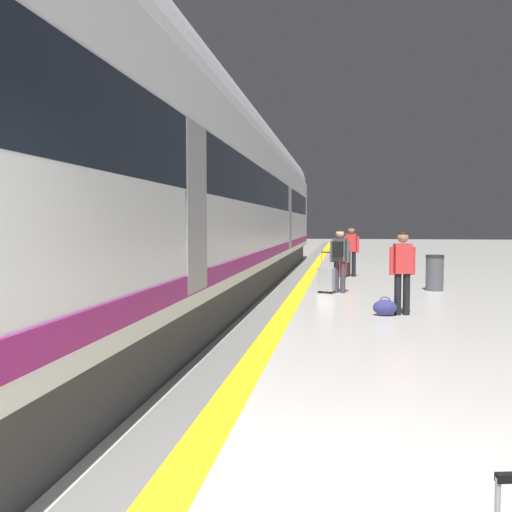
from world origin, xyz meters
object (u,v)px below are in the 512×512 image
at_px(passenger_near, 402,266).
at_px(suitcase_far, 341,267).
at_px(high_speed_train, 194,187).
at_px(duffel_bag_near, 385,308).
at_px(passenger_mid, 340,255).
at_px(passenger_far, 351,247).
at_px(suitcase_mid, 326,279).
at_px(waste_bin, 435,273).

height_order(passenger_near, suitcase_far, passenger_near).
bearing_deg(high_speed_train, duffel_bag_near, -17.61).
xyz_separation_m(passenger_mid, passenger_far, (0.35, 4.41, -0.00)).
xyz_separation_m(passenger_far, suitcase_far, (-0.32, -0.21, -0.63)).
relative_size(duffel_bag_near, suitcase_mid, 0.43).
bearing_deg(suitcase_far, waste_bin, -54.65).
distance_m(passenger_near, suitcase_far, 7.48).
relative_size(suitcase_mid, passenger_far, 0.63).
bearing_deg(passenger_mid, duffel_bag_near, -75.41).
xyz_separation_m(high_speed_train, suitcase_far, (3.14, 6.25, -2.19)).
height_order(duffel_bag_near, passenger_far, passenger_far).
bearing_deg(suitcase_mid, passenger_mid, 16.93).
bearing_deg(passenger_far, duffel_bag_near, -86.17).
xyz_separation_m(passenger_mid, suitcase_far, (0.03, 4.20, -0.63)).
bearing_deg(passenger_near, passenger_far, 96.30).
relative_size(duffel_bag_near, waste_bin, 0.48).
xyz_separation_m(duffel_bag_near, suitcase_mid, (-1.18, 3.22, 0.19)).
relative_size(passenger_near, duffel_bag_near, 3.58).
relative_size(high_speed_train, passenger_near, 21.94).
bearing_deg(waste_bin, passenger_mid, -160.19).
height_order(duffel_bag_near, passenger_mid, passenger_mid).
height_order(passenger_near, duffel_bag_near, passenger_near).
distance_m(passenger_near, waste_bin, 4.23).
bearing_deg(waste_bin, high_speed_train, -152.16).
xyz_separation_m(passenger_near, duffel_bag_near, (-0.32, -0.14, -0.76)).
bearing_deg(duffel_bag_near, high_speed_train, 162.39).
relative_size(passenger_mid, suitcase_far, 1.67).
xyz_separation_m(passenger_mid, waste_bin, (2.39, 0.86, -0.48)).
bearing_deg(high_speed_train, passenger_mid, 33.30).
height_order(high_speed_train, suitcase_mid, high_speed_train).
distance_m(passenger_mid, waste_bin, 2.59).
distance_m(high_speed_train, suitcase_far, 7.33).
relative_size(passenger_mid, suitcase_mid, 1.55).
bearing_deg(waste_bin, duffel_bag_near, -110.17).
relative_size(passenger_mid, passenger_far, 0.98).
distance_m(duffel_bag_near, waste_bin, 4.46).
xyz_separation_m(passenger_far, waste_bin, (2.05, -3.55, -0.48)).
height_order(passenger_near, suitcase_mid, passenger_near).
bearing_deg(passenger_mid, high_speed_train, -146.70).
bearing_deg(passenger_near, high_speed_train, 165.41).
bearing_deg(suitcase_mid, high_speed_train, -145.15).
relative_size(passenger_near, suitcase_far, 1.66).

